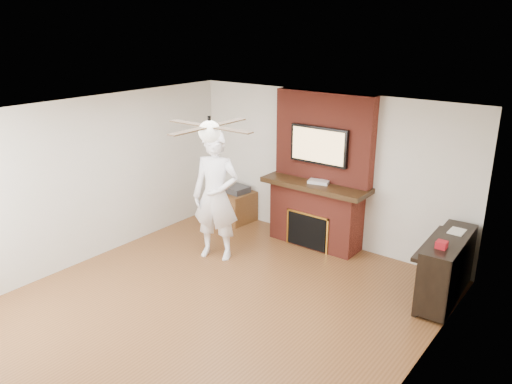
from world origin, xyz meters
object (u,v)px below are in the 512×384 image
Objects in this scene: side_table at (236,205)px; piano at (446,267)px; fireplace at (318,186)px; person at (216,196)px.

side_table is 0.49× the size of piano.
fireplace is at bearing 163.83° from piano.
person reaches higher than piano.
person is 2.99× the size of side_table.
person is at bearing -167.92° from piano.
fireplace is 1.25× the size of person.
person is 3.41m from piano.
fireplace is 1.71m from person.
fireplace is at bearing 35.28° from person.
side_table is 4.01m from piano.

